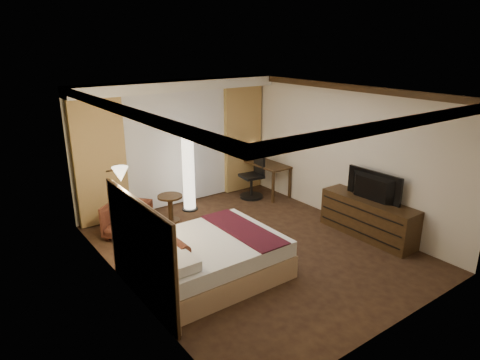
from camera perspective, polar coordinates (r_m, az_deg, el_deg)
floor at (r=7.61m, az=1.81°, el=-9.02°), size 4.50×5.50×0.01m
ceiling at (r=6.81m, az=2.03°, el=11.61°), size 4.50×5.50×0.01m
back_wall at (r=9.33m, az=-8.60°, el=4.82°), size 4.50×0.02×2.70m
left_wall at (r=6.04m, az=-15.15°, el=-3.12°), size 0.02×5.50×2.70m
right_wall at (r=8.62m, az=13.79°, el=3.37°), size 0.02×5.50×2.70m
crown_molding at (r=6.82m, az=2.03°, el=11.11°), size 4.50×5.50×0.12m
soffit at (r=8.91m, az=-8.21°, el=12.37°), size 4.50×0.50×0.20m
curtain_sheer at (r=9.29m, az=-8.34°, el=4.13°), size 2.48×0.04×2.45m
curtain_left_drape at (r=8.60m, az=-18.17°, el=2.25°), size 1.00×0.14×2.45m
curtain_right_drape at (r=10.12m, az=0.35°, el=5.49°), size 1.00×0.14×2.45m
wall_sconce at (r=6.45m, az=-15.66°, el=0.73°), size 0.24×0.24×0.24m
bed at (r=6.65m, az=-4.11°, el=-10.32°), size 2.13×1.66×0.62m
headboard at (r=6.01m, az=-13.01°, el=-9.33°), size 0.12×1.96×1.50m
armchair at (r=8.14m, az=-14.82°, el=-4.94°), size 0.97×0.97×0.73m
side_table at (r=8.67m, az=-9.25°, el=-3.75°), size 0.49×0.49×0.54m
floor_lamp at (r=9.02m, az=-6.88°, el=0.77°), size 0.33×0.33×1.59m
desk at (r=10.09m, az=3.31°, el=0.27°), size 0.55×1.30×0.75m
desk_lamp at (r=10.31m, az=1.60°, el=3.84°), size 0.18×0.18×0.34m
office_chair at (r=9.74m, az=1.54°, el=0.76°), size 0.60×0.60×1.12m
dresser at (r=8.24m, az=16.69°, el=-4.85°), size 0.50×1.86×0.72m
television at (r=7.98m, az=17.00°, el=-0.38°), size 0.67×1.13×0.15m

